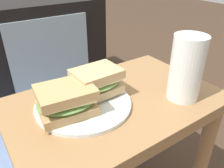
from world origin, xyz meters
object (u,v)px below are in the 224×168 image
Objects in this scene: sandwich_back at (97,81)px; beer_glass at (186,69)px; tv_cabinet at (19,53)px; sandwich_front at (66,100)px; plate at (83,104)px.

sandwich_back is 0.23m from beer_glass.
tv_cabinet is 0.97m from sandwich_front.
sandwich_front is 0.10m from sandwich_back.
sandwich_back is (0.05, 0.01, 0.04)m from plate.
sandwich_front reaches higher than plate.
sandwich_front is at bearing -164.24° from sandwich_back.
sandwich_front is at bearing -164.24° from plate.
sandwich_back reaches higher than plate.
plate is at bearing 154.62° from beer_glass.
sandwich_back is at bearing -90.17° from tv_cabinet.
beer_glass reaches higher than plate.
plate is at bearing 15.76° from sandwich_front.
tv_cabinet is 0.94m from plate.
plate is 1.43× the size of beer_glass.
tv_cabinet is at bearing 83.79° from sandwich_front.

